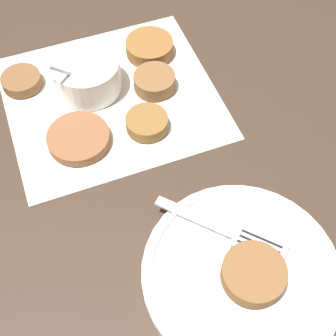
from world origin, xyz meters
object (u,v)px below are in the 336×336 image
object	(u,v)px
fritter_on_plate	(254,274)
sauce_bowl	(88,76)
fork	(233,234)
serving_plate	(241,273)

from	to	relation	value
fritter_on_plate	sauce_bowl	bearing A→B (deg)	-84.22
fork	serving_plate	bearing A→B (deg)	70.73
serving_plate	fork	bearing A→B (deg)	-109.27
fritter_on_plate	fork	size ratio (longest dim) A/B	0.49
sauce_bowl	fritter_on_plate	distance (m)	0.36
sauce_bowl	serving_plate	size ratio (longest dim) A/B	0.47
sauce_bowl	fork	xyz separation A→B (m)	(-0.05, 0.31, -0.00)
serving_plate	fritter_on_plate	size ratio (longest dim) A/B	3.20
fork	fritter_on_plate	bearing A→B (deg)	79.15
fritter_on_plate	fork	xyz separation A→B (m)	(-0.01, -0.05, -0.01)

